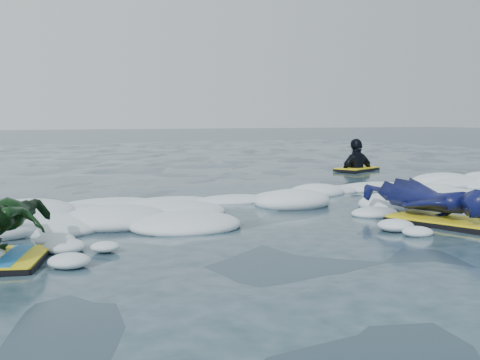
# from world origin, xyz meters

# --- Properties ---
(ground) EXTENTS (120.00, 120.00, 0.00)m
(ground) POSITION_xyz_m (0.00, 0.00, 0.00)
(ground) COLOR #152B34
(ground) RESTS_ON ground
(foam_band) EXTENTS (12.00, 3.10, 0.30)m
(foam_band) POSITION_xyz_m (0.00, 1.03, 0.00)
(foam_band) COLOR white
(foam_band) RESTS_ON ground
(prone_woman_unit) EXTENTS (0.91, 1.69, 0.43)m
(prone_woman_unit) POSITION_xyz_m (1.57, -0.82, 0.22)
(prone_woman_unit) COLOR black
(prone_woman_unit) RESTS_ON ground
(prone_child_unit) EXTENTS (1.01, 1.32, 0.46)m
(prone_child_unit) POSITION_xyz_m (-2.51, -0.60, 0.24)
(prone_child_unit) COLOR black
(prone_child_unit) RESTS_ON ground
(waiting_rider_unit) EXTENTS (1.16, 0.92, 1.53)m
(waiting_rider_unit) POSITION_xyz_m (4.78, 4.58, -0.08)
(waiting_rider_unit) COLOR black
(waiting_rider_unit) RESTS_ON ground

